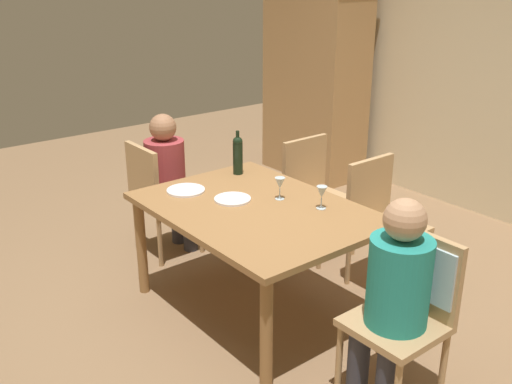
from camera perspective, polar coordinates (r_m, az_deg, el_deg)
ground_plane at (r=4.05m, az=0.00°, el=-11.32°), size 10.00×10.00×0.00m
rear_room_partition at (r=5.63m, az=22.86°, el=11.05°), size 6.40×0.12×2.70m
armoire_cabinet at (r=6.43m, az=5.81°, el=11.31°), size 1.18×0.62×2.18m
dining_table at (r=3.74m, az=0.00°, el=-2.66°), size 1.51×1.09×0.75m
chair_left_end at (r=4.62m, az=-9.66°, el=0.01°), size 0.44×0.44×0.92m
chair_right_end at (r=3.15m, az=14.98°, el=-9.65°), size 0.44×0.46×0.92m
chair_far_left at (r=4.65m, az=5.65°, el=0.36°), size 0.44×0.44×0.92m
chair_far_right at (r=4.23m, az=12.02°, el=-2.17°), size 0.44×0.44×0.92m
person_woman_host at (r=4.63m, az=-8.54°, el=1.76°), size 0.31×0.36×1.14m
person_man_bearded at (r=3.01m, az=13.36°, el=-9.49°), size 0.32×0.36×1.15m
wine_bottle_tall_green at (r=4.26m, az=-1.79°, el=3.72°), size 0.07×0.07×0.32m
wine_glass_near_left at (r=3.79m, az=2.35°, el=0.80°), size 0.07×0.07×0.15m
wine_glass_centre at (r=3.66m, az=6.43°, el=-0.08°), size 0.07×0.07×0.15m
dinner_plate_host at (r=3.81m, az=-2.30°, el=-0.69°), size 0.24×0.24×0.01m
dinner_plate_guest_left at (r=3.99m, az=-6.86°, el=0.17°), size 0.26×0.26×0.01m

